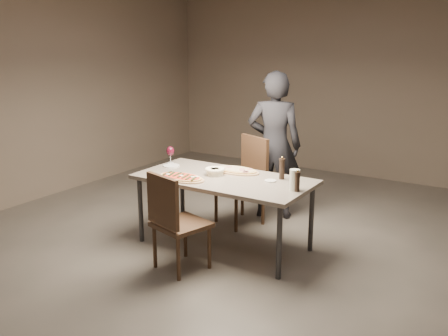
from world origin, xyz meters
The scene contains 14 objects.
room centered at (0.00, 0.00, 1.40)m, with size 7.00×7.00×7.00m.
dining_table centered at (0.00, 0.00, 0.69)m, with size 1.80×0.90×0.75m.
zucchini_pizza centered at (-0.34, -0.28, 0.77)m, with size 0.54×0.30×0.05m.
ham_pizza centered at (-0.01, 0.26, 0.77)m, with size 0.53×0.29×0.04m.
bread_basket centered at (-0.13, 0.03, 0.79)m, with size 0.21×0.21×0.07m.
oil_dish centered at (0.47, 0.12, 0.76)m, with size 0.12×0.12×0.01m.
pepper_mill_left centered at (0.52, 0.26, 0.86)m, with size 0.06×0.06×0.23m.
pepper_mill_right centered at (0.83, -0.04, 0.85)m, with size 0.05×0.05×0.21m.
carafe centered at (0.79, -0.01, 0.85)m, with size 0.10×0.10×0.20m.
wine_glass centered at (-0.83, 0.18, 0.89)m, with size 0.09×0.09×0.20m.
side_plate centered at (-0.74, 0.08, 0.76)m, with size 0.18×0.18×0.01m.
chair_near centered at (-0.08, -0.74, 0.53)m, with size 0.55×0.55×0.95m.
chair_far centered at (-0.17, 0.75, 0.57)m, with size 0.63×0.63×1.02m.
diner centered at (0.01, 1.10, 0.89)m, with size 0.65×0.43×1.77m, color black.
Camera 1 is at (2.62, -4.15, 2.13)m, focal length 40.00 mm.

